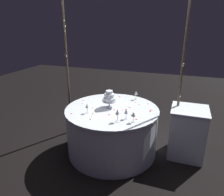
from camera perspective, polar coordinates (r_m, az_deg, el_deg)
The scene contains 31 objects.
ground_plane at distance 3.61m, azimuth 0.00°, elevation -14.00°, with size 12.00×12.00×0.00m, color black.
decorative_arch at distance 3.37m, azimuth 2.03°, elevation 12.08°, with size 1.98×0.06×2.43m.
main_table at distance 3.42m, azimuth 0.00°, elevation -8.73°, with size 1.46×1.46×0.75m.
side_table at distance 3.50m, azimuth 19.82°, elevation -8.83°, with size 0.54×0.54×0.80m.
tiered_cake at distance 3.25m, azimuth -0.73°, elevation 0.08°, with size 0.22×0.22×0.27m.
wine_glass_0 at distance 3.08m, azimuth -6.81°, elevation -2.28°, with size 0.06×0.06×0.15m.
wine_glass_1 at distance 3.63m, azimuth 6.58°, elevation 1.30°, with size 0.06×0.06×0.15m.
wine_glass_2 at distance 3.65m, azimuth -1.00°, elevation 1.66°, with size 0.06×0.06×0.16m.
wine_glass_3 at distance 2.78m, azimuth 1.50°, elevation -3.95°, with size 0.06×0.06×0.18m.
wine_glass_4 at distance 2.88m, azimuth 3.90°, elevation -3.75°, with size 0.06×0.06×0.15m.
wine_glass_5 at distance 2.79m, azimuth 5.90°, elevation -4.51°, with size 0.06×0.06×0.15m.
cake_knife at distance 3.05m, azimuth -5.28°, elevation -4.48°, with size 0.09×0.29×0.01m.
rose_petal_0 at distance 3.25m, azimuth 10.54°, elevation -3.22°, with size 0.03×0.02×0.00m, color red.
rose_petal_1 at distance 3.49m, azimuth 9.75°, elevation -1.57°, with size 0.03×0.02×0.00m, color red.
rose_petal_2 at distance 3.03m, azimuth -0.85°, elevation -4.60°, with size 0.04×0.03×0.00m, color red.
rose_petal_3 at distance 3.21m, azimuth 10.41°, elevation -3.55°, with size 0.04×0.03×0.00m, color red.
rose_petal_4 at distance 3.47m, azimuth -8.18°, elevation -1.58°, with size 0.03×0.02×0.00m, color red.
rose_petal_5 at distance 3.29m, azimuth -5.34°, elevation -2.71°, with size 0.03×0.02×0.00m, color red.
rose_petal_6 at distance 3.04m, azimuth 5.38°, elevation -4.62°, with size 0.03×0.02×0.00m, color red.
rose_petal_7 at distance 3.20m, azimuth 0.53°, elevation -3.25°, with size 0.03×0.02×0.00m, color red.
rose_petal_8 at distance 3.53m, azimuth 0.54°, elevation -1.02°, with size 0.03×0.02×0.00m, color red.
rose_petal_9 at distance 3.52m, azimuth 6.40°, elevation -1.17°, with size 0.03×0.02×0.00m, color red.
rose_petal_10 at distance 3.20m, azimuth 2.94°, elevation -3.29°, with size 0.03×0.02×0.00m, color red.
rose_petal_11 at distance 3.77m, azimuth 2.02°, elevation 0.34°, with size 0.04×0.03×0.00m, color red.
rose_petal_12 at distance 3.30m, azimuth 4.80°, elevation -2.57°, with size 0.03×0.02×0.00m, color red.
rose_petal_13 at distance 3.44m, azimuth 7.38°, elevation -1.75°, with size 0.02×0.02×0.00m, color red.
rose_petal_14 at distance 3.13m, azimuth -11.07°, elevation -4.21°, with size 0.03×0.02×0.00m, color red.
rose_petal_15 at distance 2.91m, azimuth 6.61°, elevation -5.80°, with size 0.03×0.02×0.00m, color red.
rose_petal_16 at distance 3.62m, azimuth -7.82°, elevation -0.63°, with size 0.03×0.02×0.00m, color red.
rose_petal_17 at distance 3.22m, azimuth 3.82°, elevation -3.13°, with size 0.04×0.03×0.00m, color red.
rose_petal_18 at distance 3.78m, azimuth -1.80°, elevation 0.40°, with size 0.03×0.02×0.00m, color red.
Camera 1 is at (1.00, -2.83, 2.00)m, focal length 33.52 mm.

